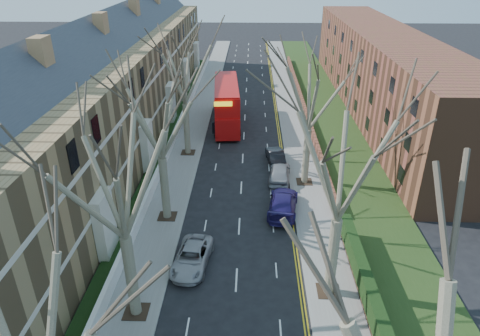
{
  "coord_description": "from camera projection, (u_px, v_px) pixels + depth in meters",
  "views": [
    {
      "loc": [
        0.83,
        -12.14,
        18.78
      ],
      "look_at": [
        -0.02,
        18.0,
        3.47
      ],
      "focal_mm": 32.0,
      "sensor_mm": 36.0,
      "label": 1
    }
  ],
  "objects": [
    {
      "name": "pavement_right",
      "position": [
        292.0,
        118.0,
        53.93
      ],
      "size": [
        3.0,
        102.0,
        0.12
      ],
      "primitive_type": "cube",
      "color": "slate",
      "rests_on": "ground"
    },
    {
      "name": "tree_right_far",
      "position": [
        312.0,
        83.0,
        34.63
      ],
      "size": [
        10.15,
        10.15,
        14.22
      ],
      "color": "brown",
      "rests_on": "ground"
    },
    {
      "name": "tree_left_far",
      "position": [
        157.0,
        106.0,
        29.56
      ],
      "size": [
        10.15,
        10.15,
        14.22
      ],
      "color": "brown",
      "rests_on": "ground"
    },
    {
      "name": "pavement_left",
      "position": [
        198.0,
        117.0,
        54.23
      ],
      "size": [
        3.0,
        102.0,
        0.12
      ],
      "primitive_type": "cube",
      "color": "slate",
      "rests_on": "ground"
    },
    {
      "name": "double_decker_bus",
      "position": [
        227.0,
        105.0,
        50.89
      ],
      "size": [
        3.67,
        12.18,
        4.99
      ],
      "rotation": [
        0.0,
        0.0,
        3.22
      ],
      "color": "#B30D0C",
      "rests_on": "ground"
    },
    {
      "name": "car_right_far",
      "position": [
        275.0,
        156.0,
        42.29
      ],
      "size": [
        1.96,
        4.41,
        1.41
      ],
      "primitive_type": "imported",
      "rotation": [
        0.0,
        0.0,
        3.25
      ],
      "color": "black",
      "rests_on": "ground"
    },
    {
      "name": "terrace_left",
      "position": [
        114.0,
        93.0,
        44.81
      ],
      "size": [
        9.7,
        78.0,
        13.6
      ],
      "color": "olive",
      "rests_on": "ground"
    },
    {
      "name": "tree_left_dist",
      "position": [
        183.0,
        61.0,
        40.12
      ],
      "size": [
        10.5,
        10.5,
        14.71
      ],
      "color": "brown",
      "rests_on": "ground"
    },
    {
      "name": "grass_verge_right",
      "position": [
        328.0,
        117.0,
        53.77
      ],
      "size": [
        6.0,
        102.0,
        0.06
      ],
      "color": "#223914",
      "rests_on": "ground"
    },
    {
      "name": "car_left_far",
      "position": [
        192.0,
        257.0,
        28.35
      ],
      "size": [
        2.73,
        4.97,
        1.32
      ],
      "primitive_type": "imported",
      "rotation": [
        0.0,
        0.0,
        -0.12
      ],
      "color": "#9B9BA0",
      "rests_on": "ground"
    },
    {
      "name": "tree_left_mid",
      "position": [
        115.0,
        167.0,
        20.51
      ],
      "size": [
        10.5,
        10.5,
        14.71
      ],
      "color": "brown",
      "rests_on": "ground"
    },
    {
      "name": "flats_right",
      "position": [
        381.0,
        71.0,
        54.98
      ],
      "size": [
        13.97,
        54.0,
        10.0
      ],
      "color": "brown",
      "rests_on": "ground"
    },
    {
      "name": "car_right_mid",
      "position": [
        280.0,
        173.0,
        38.89
      ],
      "size": [
        2.31,
        4.81,
        1.58
      ],
      "primitive_type": "imported",
      "rotation": [
        0.0,
        0.0,
        3.04
      ],
      "color": "gray",
      "rests_on": "ground"
    },
    {
      "name": "tree_right_mid",
      "position": [
        345.0,
        152.0,
        22.0
      ],
      "size": [
        10.5,
        10.5,
        14.71
      ],
      "color": "brown",
      "rests_on": "ground"
    },
    {
      "name": "front_wall_left",
      "position": [
        174.0,
        137.0,
        46.89
      ],
      "size": [
        0.3,
        78.0,
        1.0
      ],
      "color": "white",
      "rests_on": "ground"
    },
    {
      "name": "car_right_near",
      "position": [
        283.0,
        203.0,
        34.2
      ],
      "size": [
        2.95,
        5.7,
        1.58
      ],
      "primitive_type": "imported",
      "rotation": [
        0.0,
        0.0,
        3.0
      ],
      "color": "navy",
      "rests_on": "ground"
    }
  ]
}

